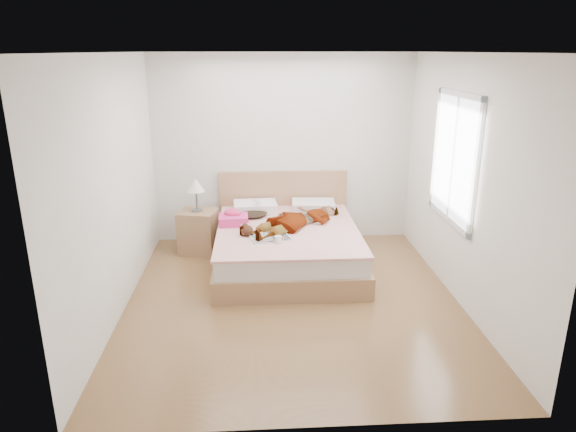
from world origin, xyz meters
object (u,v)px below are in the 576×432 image
(coffee_mug, at_px, (278,239))
(nightstand, at_px, (198,228))
(bed, at_px, (287,243))
(magazine, at_px, (271,237))
(phone, at_px, (257,201))
(woman, at_px, (296,217))
(plush_toy, at_px, (247,230))
(towel, at_px, (233,218))

(coffee_mug, distance_m, nightstand, 1.51)
(coffee_mug, height_order, nightstand, nightstand)
(bed, bearing_deg, magazine, -117.10)
(phone, bearing_deg, coffee_mug, -117.10)
(woman, distance_m, plush_toy, 0.71)
(bed, relative_size, nightstand, 2.05)
(coffee_mug, relative_size, plush_toy, 0.49)
(woman, bearing_deg, magazine, -76.17)
(towel, bearing_deg, phone, 47.91)
(woman, height_order, plush_toy, woman)
(towel, bearing_deg, woman, -5.03)
(coffee_mug, height_order, plush_toy, plush_toy)
(bed, height_order, coffee_mug, bed)
(woman, bearing_deg, bed, -111.94)
(phone, distance_m, plush_toy, 0.77)
(woman, relative_size, magazine, 2.91)
(magazine, relative_size, nightstand, 0.52)
(woman, distance_m, nightstand, 1.39)
(phone, distance_m, magazine, 0.91)
(plush_toy, bearing_deg, coffee_mug, -38.94)
(coffee_mug, bearing_deg, phone, 103.29)
(towel, distance_m, coffee_mug, 0.90)
(towel, distance_m, plush_toy, 0.45)
(woman, xyz_separation_m, coffee_mug, (-0.25, -0.64, -0.06))
(magazine, distance_m, plush_toy, 0.31)
(phone, height_order, coffee_mug, phone)
(magazine, bearing_deg, coffee_mug, -62.89)
(phone, bearing_deg, bed, -89.48)
(bed, xyz_separation_m, towel, (-0.68, 0.11, 0.31))
(nightstand, bearing_deg, woman, -18.83)
(magazine, bearing_deg, nightstand, 136.20)
(towel, xyz_separation_m, magazine, (0.46, -0.54, -0.07))
(towel, bearing_deg, magazine, -49.86)
(bed, distance_m, towel, 0.76)
(phone, distance_m, coffee_mug, 1.08)
(phone, relative_size, plush_toy, 0.43)
(nightstand, bearing_deg, towel, -36.84)
(bed, bearing_deg, plush_toy, -148.83)
(nightstand, bearing_deg, plush_toy, -49.47)
(woman, bearing_deg, towel, -135.42)
(towel, height_order, coffee_mug, towel)
(coffee_mug, bearing_deg, plush_toy, 141.06)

